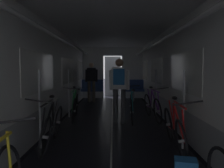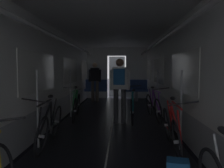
% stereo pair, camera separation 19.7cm
% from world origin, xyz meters
% --- Properties ---
extents(train_car_shell, '(3.14, 12.34, 2.57)m').
position_xyz_m(train_car_shell, '(-0.00, 3.60, 1.70)').
color(train_car_shell, black).
rests_on(train_car_shell, ground).
extents(bench_seat_far_left, '(0.98, 0.51, 0.95)m').
position_xyz_m(bench_seat_far_left, '(-0.90, 8.07, 0.57)').
color(bench_seat_far_left, gray).
rests_on(bench_seat_far_left, ground).
extents(bench_seat_far_right, '(0.98, 0.51, 0.95)m').
position_xyz_m(bench_seat_far_right, '(0.90, 8.07, 0.57)').
color(bench_seat_far_right, gray).
rests_on(bench_seat_far_right, ground).
extents(bicycle_red, '(0.44, 1.69, 0.96)m').
position_xyz_m(bicycle_red, '(1.10, 2.01, 0.38)').
color(bicycle_red, black).
rests_on(bicycle_red, ground).
extents(bicycle_purple, '(0.48, 1.69, 0.95)m').
position_xyz_m(bicycle_purple, '(1.13, 4.40, 0.38)').
color(bicycle_purple, black).
rests_on(bicycle_purple, ground).
extents(bicycle_black, '(0.44, 1.69, 0.96)m').
position_xyz_m(bicycle_black, '(-1.09, 2.20, 0.38)').
color(bicycle_black, black).
rests_on(bicycle_black, ground).
extents(bicycle_green, '(0.44, 1.69, 0.95)m').
position_xyz_m(bicycle_green, '(-1.04, 4.40, 0.38)').
color(bicycle_green, black).
rests_on(bicycle_green, ground).
extents(person_cyclist_aisle, '(0.54, 0.40, 1.69)m').
position_xyz_m(person_cyclist_aisle, '(0.19, 3.96, 1.02)').
color(person_cyclist_aisle, '#2D2D33').
rests_on(person_cyclist_aisle, ground).
extents(bicycle_teal_in_aisle, '(0.44, 1.69, 0.94)m').
position_xyz_m(bicycle_teal_in_aisle, '(0.53, 4.22, 0.38)').
color(bicycle_teal_in_aisle, black).
rests_on(bicycle_teal_in_aisle, ground).
extents(person_standing_near_bench, '(0.53, 0.23, 1.69)m').
position_xyz_m(person_standing_near_bench, '(-0.90, 7.70, 0.98)').
color(person_standing_near_bench, brown).
rests_on(person_standing_near_bench, ground).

